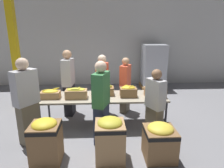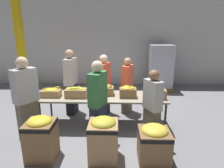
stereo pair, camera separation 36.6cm
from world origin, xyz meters
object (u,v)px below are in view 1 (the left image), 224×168
(banana_box_2, at_px, (104,90))
(volunteer_1, at_px, (27,102))
(sorting_table, at_px, (104,98))
(volunteer_5, at_px, (155,106))
(donation_bin_1, at_px, (110,138))
(volunteer_2, at_px, (69,83))
(volunteer_4, at_px, (102,86))
(banana_box_3, at_px, (128,91))
(banana_box_4, at_px, (155,91))
(donation_bin_0, at_px, (46,140))
(volunteer_0, at_px, (125,86))
(banana_box_1, at_px, (76,93))
(banana_box_0, at_px, (50,94))
(donation_bin_2, at_px, (160,140))
(volunteer_3, at_px, (101,103))
(pallet_stack_0, at_px, (153,67))
(support_pillar, at_px, (14,40))

(banana_box_2, relative_size, volunteer_1, 0.26)
(sorting_table, distance_m, volunteer_5, 1.28)
(donation_bin_1, bearing_deg, volunteer_2, 116.40)
(volunteer_1, relative_size, volunteer_4, 1.07)
(banana_box_3, bearing_deg, banana_box_4, -3.31)
(banana_box_3, bearing_deg, sorting_table, 174.42)
(donation_bin_0, bearing_deg, donation_bin_1, 0.00)
(volunteer_2, bearing_deg, sorting_table, 59.77)
(banana_box_2, relative_size, volunteer_0, 0.30)
(volunteer_1, bearing_deg, banana_box_1, -21.84)
(banana_box_0, xyz_separation_m, donation_bin_2, (2.23, -1.28, -0.49))
(volunteer_3, bearing_deg, donation_bin_0, 141.72)
(sorting_table, distance_m, banana_box_2, 0.20)
(volunteer_2, relative_size, volunteer_5, 1.15)
(banana_box_2, bearing_deg, sorting_table, -96.55)
(pallet_stack_0, bearing_deg, banana_box_0, -135.37)
(volunteer_5, distance_m, pallet_stack_0, 3.93)
(volunteer_4, xyz_separation_m, donation_bin_2, (1.02, -2.01, -0.46))
(volunteer_2, bearing_deg, banana_box_3, 70.23)
(banana_box_1, bearing_deg, volunteer_5, -20.39)
(donation_bin_1, distance_m, support_pillar, 3.85)
(donation_bin_1, relative_size, pallet_stack_0, 0.48)
(banana_box_3, bearing_deg, donation_bin_2, -72.44)
(volunteer_4, bearing_deg, volunteer_3, 17.94)
(banana_box_4, xyz_separation_m, support_pillar, (-3.62, 1.21, 1.11))
(banana_box_3, height_order, pallet_stack_0, pallet_stack_0)
(volunteer_4, relative_size, volunteer_5, 1.07)
(volunteer_2, distance_m, volunteer_3, 1.70)
(donation_bin_0, bearing_deg, volunteer_3, 32.29)
(banana_box_2, distance_m, volunteer_3, 0.84)
(donation_bin_2, bearing_deg, donation_bin_0, 180.00)
(sorting_table, xyz_separation_m, donation_bin_1, (0.10, -1.36, -0.27))
(banana_box_3, bearing_deg, volunteer_1, -163.59)
(volunteer_0, bearing_deg, volunteer_2, -62.39)
(banana_box_1, bearing_deg, banana_box_4, 0.40)
(volunteer_0, height_order, donation_bin_1, volunteer_0)
(banana_box_1, xyz_separation_m, volunteer_5, (1.68, -0.62, -0.11))
(volunteer_1, height_order, volunteer_4, volunteer_1)
(banana_box_4, bearing_deg, banana_box_3, 176.69)
(banana_box_3, bearing_deg, banana_box_0, -179.18)
(banana_box_2, distance_m, volunteer_4, 0.56)
(volunteer_2, xyz_separation_m, volunteer_3, (0.88, -1.45, -0.03))
(volunteer_1, xyz_separation_m, donation_bin_0, (0.52, -0.68, -0.45))
(banana_box_3, distance_m, volunteer_2, 1.70)
(sorting_table, xyz_separation_m, pallet_stack_0, (1.98, 3.09, 0.14))
(banana_box_1, relative_size, volunteer_3, 0.29)
(volunteer_2, bearing_deg, volunteer_5, 60.96)
(sorting_table, relative_size, volunteer_4, 1.79)
(donation_bin_1, bearing_deg, banana_box_4, 48.58)
(banana_box_2, relative_size, banana_box_4, 1.00)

